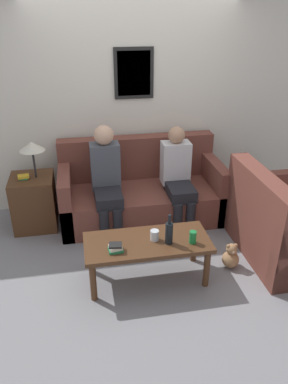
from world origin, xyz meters
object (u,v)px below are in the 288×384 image
drinking_glass (155,235)px  coffee_table (147,246)px  couch_side (283,227)px  couch_main (141,192)px  person_right (178,174)px  teddy_bear (231,257)px  person_left (106,176)px  wine_bottle (169,233)px

drinking_glass → coffee_table: bearing=-175.1°
couch_side → couch_main: bearing=50.6°
couch_side → person_right: (-0.92, 0.91, 0.30)m
coffee_table → drinking_glass: drinking_glass is taller
person_right → teddy_bear: 1.20m
coffee_table → person_left: bearing=104.4°
wine_bottle → coffee_table: bearing=159.3°
wine_bottle → teddy_bear: 0.83m
coffee_table → drinking_glass: (0.07, 0.01, 0.11)m
wine_bottle → person_left: 1.25m
couch_main → teddy_bear: bearing=-59.7°
couch_main → teddy_bear: 1.45m
couch_main → wine_bottle: 1.37m
wine_bottle → person_right: 1.21m
person_left → couch_side: bearing=-27.2°
person_left → teddy_bear: size_ratio=4.48×
wine_bottle → drinking_glass: wine_bottle is taller
couch_main → person_right: bearing=-24.8°
person_left → person_right: (0.86, -0.00, -0.04)m
coffee_table → wine_bottle: 0.27m
couch_main → person_right: person_right is taller
couch_side → drinking_glass: bearing=96.5°
couch_side → person_right: person_right is taller
couch_side → person_left: 2.02m
wine_bottle → couch_side: bearing=10.4°
couch_main → drinking_glass: couch_main is taller
wine_bottle → person_left: person_left is taller
wine_bottle → drinking_glass: 0.16m
person_left → person_right: bearing=-0.2°
couch_main → couch_side: bearing=-39.4°
person_right → couch_main: bearing=155.2°
couch_main → drinking_glass: bearing=-93.9°
person_left → teddy_bear: 1.65m
wine_bottle → person_left: (-0.47, 1.15, 0.10)m
wine_bottle → person_right: bearing=71.3°
couch_side → wine_bottle: (-1.31, -0.24, 0.24)m
person_left → teddy_bear: bearing=-42.1°
drinking_glass → person_left: size_ratio=0.08×
couch_main → wine_bottle: bearing=-88.6°
couch_side → teddy_bear: 0.66m
person_left → person_right: size_ratio=1.06×
drinking_glass → teddy_bear: drinking_glass is taller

